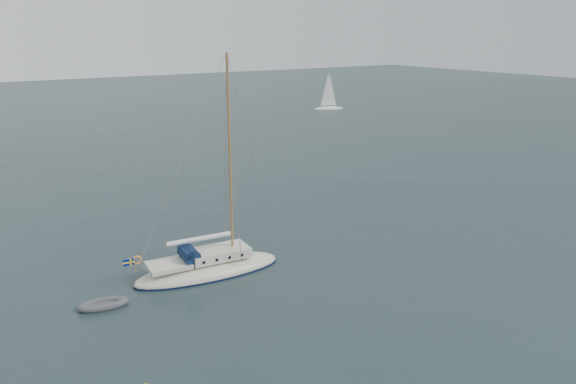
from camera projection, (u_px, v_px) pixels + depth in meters
ground at (282, 278)px, 33.05m from camera, size 300.00×300.00×0.00m
sailboat at (208, 257)px, 33.39m from camera, size 9.45×2.83×13.46m
dinghy at (103, 304)px, 29.50m from camera, size 2.63×1.19×0.38m
distant_yacht_b at (329, 91)px, 101.98m from camera, size 5.68×3.03×7.52m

